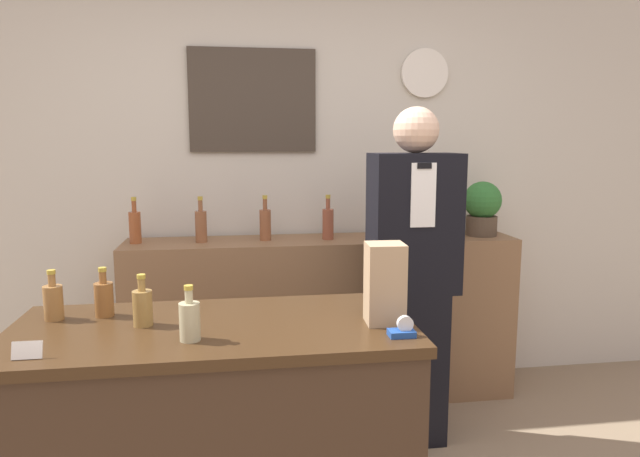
% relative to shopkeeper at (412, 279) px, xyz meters
% --- Properties ---
extents(back_wall, '(5.20, 0.09, 2.70)m').
position_rel_shopkeeper_xyz_m(back_wall, '(-0.60, 0.82, 0.49)').
color(back_wall, beige).
rests_on(back_wall, ground_plane).
extents(back_shelf, '(2.31, 0.42, 0.99)m').
position_rel_shopkeeper_xyz_m(back_shelf, '(-0.38, 0.55, -0.37)').
color(back_shelf, brown).
rests_on(back_shelf, ground_plane).
extents(display_counter, '(1.47, 0.69, 0.91)m').
position_rel_shopkeeper_xyz_m(display_counter, '(-0.98, -0.70, -0.41)').
color(display_counter, '#382619').
rests_on(display_counter, ground_plane).
extents(shopkeeper, '(0.44, 0.28, 1.74)m').
position_rel_shopkeeper_xyz_m(shopkeeper, '(0.00, 0.00, 0.00)').
color(shopkeeper, black).
rests_on(shopkeeper, ground_plane).
extents(potted_plant, '(0.23, 0.23, 0.33)m').
position_rel_shopkeeper_xyz_m(potted_plant, '(0.61, 0.53, 0.30)').
color(potted_plant, '#4C3D2D').
rests_on(potted_plant, back_shelf).
extents(paper_bag, '(0.14, 0.14, 0.30)m').
position_rel_shopkeeper_xyz_m(paper_bag, '(-0.35, -0.77, 0.19)').
color(paper_bag, tan).
rests_on(paper_bag, display_counter).
extents(tape_dispenser, '(0.09, 0.06, 0.07)m').
position_rel_shopkeeper_xyz_m(tape_dispenser, '(-0.33, -0.93, 0.06)').
color(tape_dispenser, '#1E4799').
rests_on(tape_dispenser, display_counter).
extents(price_card_left, '(0.09, 0.02, 0.06)m').
position_rel_shopkeeper_xyz_m(price_card_left, '(-1.54, -0.95, 0.07)').
color(price_card_left, white).
rests_on(price_card_left, display_counter).
extents(counter_bottle_0, '(0.07, 0.07, 0.19)m').
position_rel_shopkeeper_xyz_m(counter_bottle_0, '(-1.58, -0.55, 0.11)').
color(counter_bottle_0, olive).
rests_on(counter_bottle_0, display_counter).
extents(counter_bottle_1, '(0.07, 0.07, 0.19)m').
position_rel_shopkeeper_xyz_m(counter_bottle_1, '(-1.40, -0.53, 0.11)').
color(counter_bottle_1, brown).
rests_on(counter_bottle_1, display_counter).
extents(counter_bottle_2, '(0.07, 0.07, 0.19)m').
position_rel_shopkeeper_xyz_m(counter_bottle_2, '(-1.23, -0.67, 0.11)').
color(counter_bottle_2, olive).
rests_on(counter_bottle_2, display_counter).
extents(counter_bottle_3, '(0.07, 0.07, 0.19)m').
position_rel_shopkeeper_xyz_m(counter_bottle_3, '(-1.05, -0.86, 0.11)').
color(counter_bottle_3, tan).
rests_on(counter_bottle_3, display_counter).
extents(shelf_bottle_0, '(0.07, 0.07, 0.26)m').
position_rel_shopkeeper_xyz_m(shelf_bottle_0, '(-1.46, 0.57, 0.23)').
color(shelf_bottle_0, brown).
rests_on(shelf_bottle_0, back_shelf).
extents(shelf_bottle_1, '(0.07, 0.07, 0.26)m').
position_rel_shopkeeper_xyz_m(shelf_bottle_1, '(-1.09, 0.55, 0.23)').
color(shelf_bottle_1, brown).
rests_on(shelf_bottle_1, back_shelf).
extents(shelf_bottle_2, '(0.07, 0.07, 0.26)m').
position_rel_shopkeeper_xyz_m(shelf_bottle_2, '(-0.72, 0.56, 0.23)').
color(shelf_bottle_2, brown).
rests_on(shelf_bottle_2, back_shelf).
extents(shelf_bottle_3, '(0.07, 0.07, 0.26)m').
position_rel_shopkeeper_xyz_m(shelf_bottle_3, '(-0.35, 0.54, 0.23)').
color(shelf_bottle_3, brown).
rests_on(shelf_bottle_3, back_shelf).
extents(shelf_bottle_4, '(0.07, 0.07, 0.26)m').
position_rel_shopkeeper_xyz_m(shelf_bottle_4, '(0.02, 0.53, 0.23)').
color(shelf_bottle_4, brown).
rests_on(shelf_bottle_4, back_shelf).
extents(shelf_bottle_5, '(0.07, 0.07, 0.26)m').
position_rel_shopkeeper_xyz_m(shelf_bottle_5, '(0.39, 0.53, 0.23)').
color(shelf_bottle_5, brown).
rests_on(shelf_bottle_5, back_shelf).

